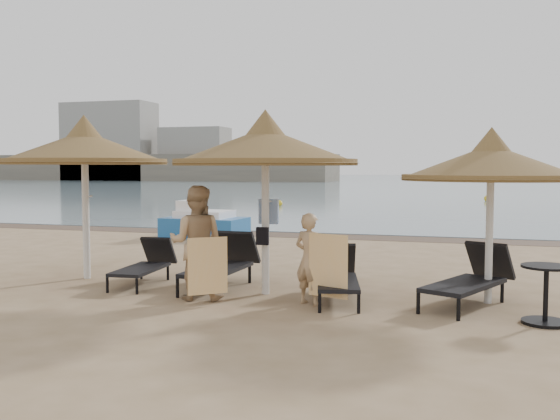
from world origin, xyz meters
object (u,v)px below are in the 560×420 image
(pedal_boat, at_px, (204,224))
(palapa_right, at_px, (491,163))
(lounger_near_left, at_px, (224,263))
(person_left, at_px, (196,234))
(palapa_center, at_px, (265,147))
(person_right, at_px, (310,251))
(side_table, at_px, (546,296))
(palapa_left, at_px, (84,148))
(lounger_far_left, at_px, (146,264))
(lounger_near_right, at_px, (338,275))
(lounger_far_right, at_px, (472,278))

(pedal_boat, bearing_deg, palapa_right, -37.72)
(lounger_near_left, xyz_separation_m, person_left, (-0.01, -1.15, 0.65))
(palapa_right, xyz_separation_m, pedal_boat, (-8.07, 7.16, -1.80))
(palapa_right, bearing_deg, palapa_center, -174.49)
(palapa_center, distance_m, person_right, 1.97)
(palapa_right, relative_size, side_table, 3.45)
(palapa_left, bearing_deg, palapa_center, -6.19)
(palapa_right, distance_m, side_table, 2.29)
(palapa_center, relative_size, side_table, 3.87)
(lounger_far_left, distance_m, lounger_near_right, 3.70)
(lounger_near_right, relative_size, lounger_far_right, 0.92)
(lounger_far_left, xyz_separation_m, pedal_boat, (-2.01, 7.23, 0.06))
(palapa_left, xyz_separation_m, lounger_far_right, (7.15, -0.24, -2.10))
(palapa_center, bearing_deg, lounger_far_right, 2.96)
(lounger_near_left, height_order, pedal_boat, pedal_boat)
(lounger_near_left, xyz_separation_m, side_table, (5.27, -1.23, -0.05))
(palapa_right, distance_m, person_left, 4.83)
(side_table, distance_m, person_left, 5.33)
(lounger_far_left, xyz_separation_m, lounger_near_left, (1.50, 0.13, 0.06))
(palapa_center, height_order, lounger_far_right, palapa_center)
(palapa_center, xyz_separation_m, lounger_near_left, (-0.93, 0.42, -2.06))
(lounger_near_left, height_order, lounger_near_right, lounger_near_left)
(lounger_far_left, bearing_deg, lounger_far_right, -5.77)
(person_right, bearing_deg, pedal_boat, -34.60)
(lounger_near_right, distance_m, lounger_far_right, 2.12)
(person_right, bearing_deg, lounger_far_right, -141.15)
(side_table, bearing_deg, person_right, 176.00)
(lounger_far_left, xyz_separation_m, person_right, (3.36, -0.86, 0.48))
(lounger_near_left, xyz_separation_m, lounger_far_right, (4.30, -0.25, -0.01))
(lounger_far_right, distance_m, side_table, 1.39)
(lounger_far_right, xyz_separation_m, person_left, (-4.31, -0.91, 0.66))
(palapa_center, height_order, person_left, palapa_center)
(lounger_near_left, bearing_deg, palapa_right, 1.41)
(palapa_left, height_order, person_right, palapa_left)
(lounger_far_right, bearing_deg, person_left, -143.73)
(side_table, distance_m, person_right, 3.46)
(palapa_right, xyz_separation_m, person_right, (-2.70, -0.92, -1.38))
(lounger_far_left, bearing_deg, palapa_center, -11.36)
(lounger_near_right, bearing_deg, lounger_near_left, 155.86)
(palapa_center, height_order, side_table, palapa_center)
(palapa_left, distance_m, lounger_near_left, 3.54)
(lounger_far_right, bearing_deg, lounger_far_left, -156.74)
(palapa_right, relative_size, lounger_far_left, 1.51)
(palapa_center, xyz_separation_m, side_table, (4.33, -0.81, -2.11))
(lounger_near_right, xyz_separation_m, person_left, (-2.20, -0.72, 0.70))
(side_table, bearing_deg, lounger_near_left, 166.82)
(side_table, bearing_deg, palapa_center, 169.37)
(side_table, xyz_separation_m, person_right, (-3.42, 0.24, 0.46))
(lounger_far_right, relative_size, person_right, 1.30)
(lounger_far_left, distance_m, side_table, 6.86)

